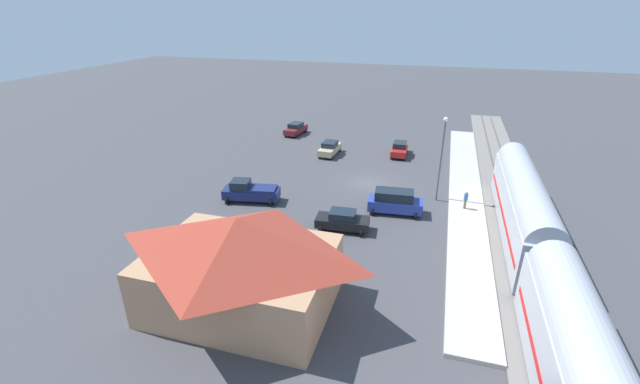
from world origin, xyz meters
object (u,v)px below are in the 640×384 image
Objects in this scene: pedestrian_on_platform at (466,199)px; sedan_red at (400,149)px; suv_blue at (395,201)px; light_pole_near_platform at (442,150)px; sedan_tan at (330,148)px; pickup_navy at (250,191)px; sedan_black at (342,220)px; sedan_maroon at (296,129)px; station_building at (240,261)px.

sedan_red is (7.67, -14.35, -0.40)m from pedestrian_on_platform.
light_pole_near_platform reaches higher than suv_blue.
pickup_navy is at bearing 76.51° from sedan_tan.
sedan_tan and sedan_red have the same top height.
light_pole_near_platform is at bearing -131.74° from sedan_black.
suv_blue reaches higher than sedan_maroon.
station_building reaches higher than pickup_navy.
light_pole_near_platform reaches higher than pickup_navy.
light_pole_near_platform reaches higher than sedan_tan.
pedestrian_on_platform is 6.58m from suv_blue.
light_pole_near_platform is (-17.41, -5.34, 4.15)m from pickup_navy.
light_pole_near_platform is (-7.46, -8.36, 4.30)m from sedan_black.
sedan_red is at bearing 161.84° from sedan_maroon.
suv_blue is at bearing 95.04° from sedan_red.
sedan_maroon is 1.02× the size of sedan_tan.
sedan_black is 5.86m from suv_blue.
sedan_maroon is at bearing -75.45° from station_building.
pedestrian_on_platform is at bearing -160.78° from suv_blue.
sedan_black is at bearing 49.06° from suv_blue.
pickup_navy reaches higher than pedestrian_on_platform.
pickup_navy is at bearing -66.57° from station_building.
pickup_navy is 0.68× the size of light_pole_near_platform.
suv_blue is 16.58m from sedan_red.
sedan_maroon is at bearing -45.89° from sedan_tan.
pedestrian_on_platform is 0.30× the size of pickup_navy.
sedan_tan is at bearing -71.60° from sedan_black.
station_building reaches higher than suv_blue.
station_building is 15.77m from pickup_navy.
sedan_black is 0.98× the size of sedan_maroon.
sedan_red is at bearing -124.54° from pickup_navy.
sedan_black is at bearing 48.26° from light_pole_near_platform.
sedan_black is 19.65m from sedan_tan.
pedestrian_on_platform is at bearing -127.61° from station_building.
suv_blue reaches higher than pickup_navy.
pickup_navy is 18.68m from light_pole_near_platform.
sedan_red is at bearing -84.96° from suv_blue.
pickup_navy is (9.95, -3.01, 0.15)m from sedan_black.
station_building reaches higher than sedan_maroon.
sedan_black and sedan_tan have the same top height.
sedan_tan is 8.88m from sedan_red.
sedan_red is at bearing -61.87° from pedestrian_on_platform.
sedan_maroon is at bearing -18.16° from sedan_red.
sedan_tan is (16.25, -12.06, -0.40)m from pedestrian_on_platform.
sedan_tan is at bearing 14.93° from sedan_red.
station_building is 12.15m from sedan_black.
pedestrian_on_platform is 30.58m from sedan_maroon.
light_pole_near_platform is (-11.20, -19.68, 1.95)m from station_building.
sedan_maroon is 0.83× the size of pickup_navy.
station_building is 2.61× the size of sedan_red.
suv_blue is 27.76m from sedan_maroon.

